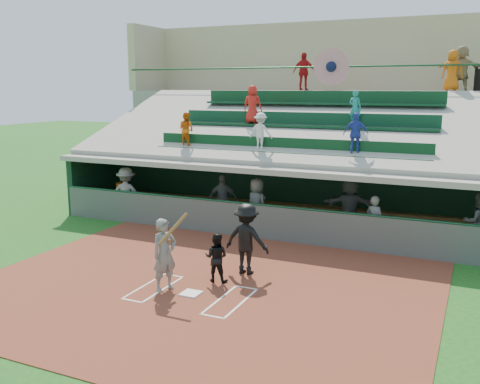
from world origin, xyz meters
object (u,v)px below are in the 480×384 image
at_px(white_table, 121,203).
at_px(water_cooler, 122,188).
at_px(home_plate, 191,293).
at_px(batter_at_plate, 165,254).
at_px(catcher, 216,257).

relative_size(white_table, water_cooler, 1.94).
bearing_deg(home_plate, white_table, 136.89).
xyz_separation_m(batter_at_plate, water_cooler, (-5.76, 6.10, 0.08)).
bearing_deg(water_cooler, batter_at_plate, -46.64).
distance_m(catcher, water_cooler, 8.34).
relative_size(batter_at_plate, catcher, 1.59).
xyz_separation_m(home_plate, water_cooler, (-6.45, 6.09, 0.95)).
height_order(batter_at_plate, catcher, batter_at_plate).
distance_m(home_plate, water_cooler, 8.92).
height_order(home_plate, white_table, white_table).
bearing_deg(home_plate, catcher, 80.96).
xyz_separation_m(catcher, water_cooler, (-6.61, 5.08, 0.35)).
bearing_deg(white_table, batter_at_plate, -25.38).
bearing_deg(batter_at_plate, white_table, 133.65).
bearing_deg(white_table, catcher, -16.35).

